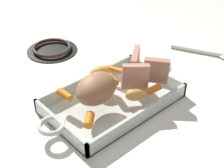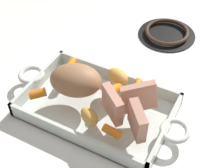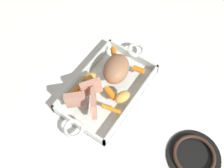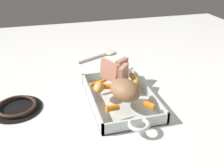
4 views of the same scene
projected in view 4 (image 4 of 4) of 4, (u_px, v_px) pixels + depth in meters
ground_plane at (120, 101)px, 0.99m from camera, size 2.38×2.38×0.00m
roasting_dish at (120, 97)px, 0.98m from camera, size 0.48×0.24×0.04m
pork_roast at (125, 90)px, 0.90m from camera, size 0.15×0.13×0.08m
roast_slice_thick at (122, 68)px, 1.07m from camera, size 0.07×0.07×0.08m
roast_slice_thin at (123, 75)px, 1.01m from camera, size 0.08×0.06×0.08m
roast_slice_outer at (109, 71)px, 1.04m from camera, size 0.08×0.07×0.09m
baby_carrot_northwest at (149, 105)px, 0.87m from camera, size 0.05×0.05×0.03m
baby_carrot_long at (133, 77)px, 1.05m from camera, size 0.05×0.02×0.02m
baby_carrot_southeast at (110, 86)px, 0.98m from camera, size 0.04×0.06×0.03m
baby_carrot_northeast at (112, 108)px, 0.85m from camera, size 0.03×0.05×0.03m
baby_carrot_center_left at (98, 83)px, 1.01m from camera, size 0.03×0.07×0.02m
potato_whole at (136, 83)px, 0.99m from camera, size 0.07×0.06×0.03m
potato_golden_large at (99, 87)px, 0.96m from camera, size 0.07×0.06×0.04m
stove_burner_rear at (17, 107)px, 0.94m from camera, size 0.19×0.19×0.02m
serving_spoon at (102, 55)px, 1.39m from camera, size 0.14×0.24×0.01m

